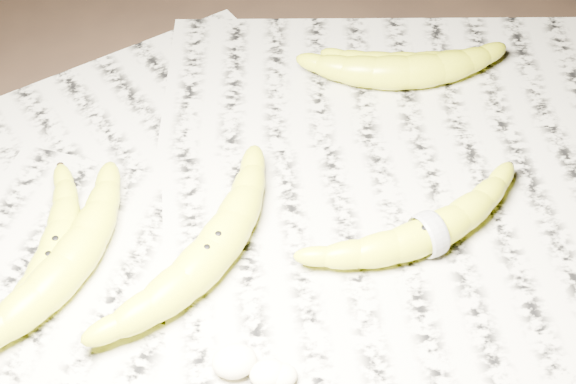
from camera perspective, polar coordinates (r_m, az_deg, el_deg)
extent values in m
plane|color=black|center=(0.79, 0.07, -2.14)|extent=(3.00, 3.00, 0.00)
cube|color=#A9A591|center=(0.76, -1.54, -3.64)|extent=(0.90, 0.70, 0.01)
torus|color=white|center=(0.76, 10.00, -2.79)|extent=(0.02, 0.04, 0.05)
ellipsoid|color=#F7EABF|center=(0.68, -3.85, -11.75)|extent=(0.04, 0.03, 0.02)
ellipsoid|color=#F7EABF|center=(0.67, -0.50, -12.79)|extent=(0.03, 0.02, 0.02)
ellipsoid|color=#F7EABF|center=(0.67, -1.41, -12.62)|extent=(0.03, 0.03, 0.02)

